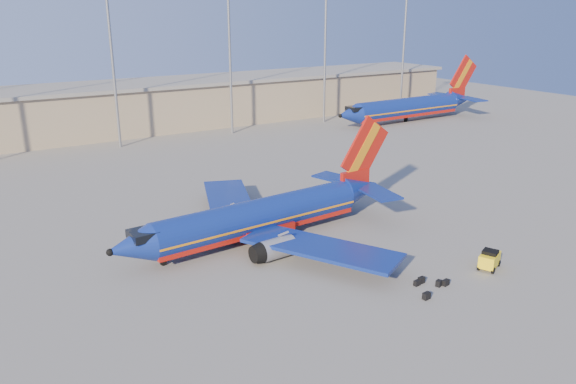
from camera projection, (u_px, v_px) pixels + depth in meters
name	position (u px, v px, depth m)	size (l,w,h in m)	color
ground	(305.00, 232.00, 55.45)	(220.00, 220.00, 0.00)	slate
terminal_building	(179.00, 102.00, 105.97)	(122.00, 16.00, 8.50)	gray
light_mast_row	(173.00, 32.00, 89.68)	(101.60, 1.60, 28.65)	gray
aircraft_main	(265.00, 216.00, 53.29)	(31.06, 29.81, 10.51)	navy
aircraft_second	(410.00, 107.00, 110.04)	(36.09, 14.07, 12.22)	navy
baggage_tug	(490.00, 259.00, 47.39)	(2.64, 2.18, 1.64)	yellow
luggage_pile	(430.00, 285.00, 44.10)	(3.58, 2.51, 0.54)	black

